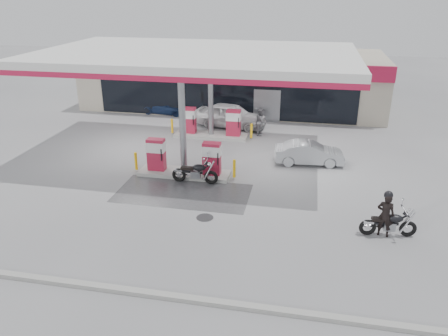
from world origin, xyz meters
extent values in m
plane|color=gray|center=(0.00, 0.00, 0.00)|extent=(90.00, 90.00, 0.00)
cube|color=#4C4C4F|center=(0.50, 0.00, 0.00)|extent=(6.00, 3.00, 0.00)
cylinder|color=#38383A|center=(2.00, -2.00, 0.00)|extent=(0.70, 0.70, 0.01)
cube|color=gray|center=(0.00, -7.00, 0.07)|extent=(28.00, 0.25, 0.15)
cube|color=#B9B19B|center=(0.00, 16.00, 2.00)|extent=(22.00, 8.00, 4.00)
cube|color=black|center=(0.00, 11.97, 1.40)|extent=(18.00, 0.10, 2.60)
cube|color=#B5163B|center=(0.00, 11.90, 3.50)|extent=(22.00, 0.25, 1.00)
cube|color=navy|center=(7.00, 11.85, 3.50)|extent=(3.50, 0.12, 0.80)
cube|color=gray|center=(3.00, 11.93, 1.10)|extent=(1.80, 0.14, 2.20)
cube|color=silver|center=(0.00, 5.00, 5.30)|extent=(16.00, 10.00, 0.60)
cube|color=#B5163B|center=(0.00, 0.05, 5.12)|extent=(16.00, 0.12, 0.24)
cube|color=#B5163B|center=(0.00, 9.95, 5.12)|extent=(16.00, 0.12, 0.24)
cylinder|color=gray|center=(0.00, 2.00, 2.59)|extent=(0.32, 0.32, 5.00)
cylinder|color=gray|center=(0.00, 8.00, 2.59)|extent=(0.32, 0.32, 5.00)
cube|color=#9E9E99|center=(0.00, 2.00, 0.09)|extent=(4.50, 1.30, 0.18)
cube|color=#A01A35|center=(-1.40, 2.00, 0.98)|extent=(0.85, 0.48, 1.60)
cube|color=#A01A35|center=(1.40, 2.00, 0.98)|extent=(0.85, 0.48, 1.60)
cube|color=silver|center=(-1.40, 2.00, 1.38)|extent=(0.88, 0.52, 0.50)
cube|color=silver|center=(1.40, 2.00, 1.38)|extent=(0.88, 0.52, 0.50)
cylinder|color=#F1B40D|center=(-2.50, 2.00, 0.54)|extent=(0.14, 0.14, 0.90)
cylinder|color=#F1B40D|center=(2.50, 2.00, 0.54)|extent=(0.14, 0.14, 0.90)
cube|color=#9E9E99|center=(0.00, 8.00, 0.09)|extent=(4.50, 1.30, 0.18)
cube|color=#A01A35|center=(-1.40, 8.00, 0.98)|extent=(0.85, 0.48, 1.60)
cube|color=#A01A35|center=(1.40, 8.00, 0.98)|extent=(0.85, 0.48, 1.60)
cube|color=silver|center=(-1.40, 8.00, 1.38)|extent=(0.88, 0.52, 0.50)
cube|color=silver|center=(1.40, 8.00, 1.38)|extent=(0.88, 0.52, 0.50)
cylinder|color=#F1B40D|center=(-2.50, 8.00, 0.54)|extent=(0.14, 0.14, 0.90)
cylinder|color=#F1B40D|center=(2.50, 8.00, 0.54)|extent=(0.14, 0.14, 0.90)
torus|color=black|center=(9.74, -1.91, 0.32)|extent=(0.65, 0.22, 0.64)
torus|color=black|center=(8.28, -2.09, 0.32)|extent=(0.65, 0.22, 0.64)
cube|color=gray|center=(9.05, -1.99, 0.40)|extent=(0.45, 0.30, 0.32)
cube|color=black|center=(8.89, -2.01, 0.51)|extent=(0.96, 0.22, 0.09)
ellipsoid|color=black|center=(9.21, -1.97, 0.75)|extent=(0.63, 0.41, 0.30)
cube|color=black|center=(8.68, -2.04, 0.68)|extent=(0.61, 0.32, 0.11)
cylinder|color=silver|center=(9.53, -1.94, 1.07)|extent=(0.13, 0.81, 0.04)
sphere|color=silver|center=(9.66, -1.92, 0.94)|extent=(0.19, 0.19, 0.19)
cylinder|color=silver|center=(8.51, -1.91, 0.30)|extent=(0.96, 0.20, 0.09)
imported|color=black|center=(8.85, -2.02, 0.87)|extent=(0.71, 0.55, 1.73)
torus|color=black|center=(1.53, 1.21, 0.34)|extent=(0.68, 0.17, 0.68)
torus|color=black|center=(-0.03, 1.19, 0.34)|extent=(0.68, 0.17, 0.68)
cube|color=gray|center=(0.80, 1.20, 0.43)|extent=(0.45, 0.28, 0.34)
cube|color=black|center=(0.63, 1.20, 0.54)|extent=(1.02, 0.12, 0.09)
ellipsoid|color=black|center=(0.97, 1.20, 0.79)|extent=(0.64, 0.37, 0.32)
cube|color=black|center=(0.40, 1.20, 0.72)|extent=(0.62, 0.28, 0.11)
cylinder|color=silver|center=(1.31, 1.21, 1.13)|extent=(0.05, 0.86, 0.04)
sphere|color=silver|center=(1.44, 1.21, 0.99)|extent=(0.20, 0.20, 0.20)
cylinder|color=silver|center=(0.23, 1.35, 0.32)|extent=(1.02, 0.10, 0.09)
imported|color=silver|center=(0.85, 10.20, 0.78)|extent=(4.84, 2.58, 1.57)
imported|color=slate|center=(2.96, 9.00, 0.85)|extent=(0.65, 0.83, 1.70)
imported|color=#A8ACB1|center=(6.00, 4.69, 0.59)|extent=(3.69, 1.61, 1.18)
imported|color=#17284F|center=(-4.50, 12.52, 0.53)|extent=(3.74, 1.79, 1.05)
camera|label=1|loc=(5.76, -17.02, 8.68)|focal=35.00mm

